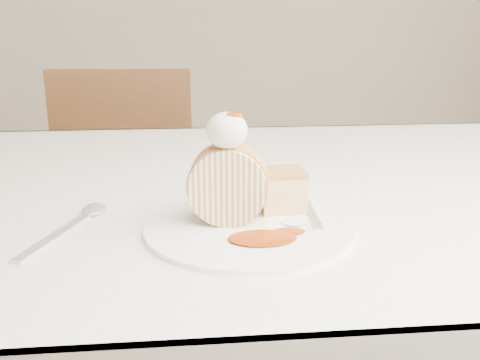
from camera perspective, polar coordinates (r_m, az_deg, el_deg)
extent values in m
cube|color=white|center=(0.85, -1.69, -1.27)|extent=(1.40, 0.90, 0.04)
cube|color=white|center=(1.31, -2.99, -0.47)|extent=(1.40, 0.01, 0.28)
cylinder|color=brown|center=(1.49, 22.21, -10.01)|extent=(0.06, 0.06, 0.71)
cube|color=brown|center=(1.85, -11.08, -1.98)|extent=(0.43, 0.43, 0.04)
cube|color=brown|center=(1.61, -12.42, 3.86)|extent=(0.41, 0.06, 0.43)
cylinder|color=brown|center=(2.07, -5.27, -6.18)|extent=(0.03, 0.03, 0.40)
cylinder|color=brown|center=(2.12, -14.82, -6.17)|extent=(0.03, 0.03, 0.40)
cylinder|color=brown|center=(1.75, -5.73, -10.52)|extent=(0.03, 0.03, 0.40)
cylinder|color=brown|center=(1.81, -17.06, -10.36)|extent=(0.03, 0.03, 0.40)
cylinder|color=white|center=(0.63, 0.99, -5.11)|extent=(0.26, 0.26, 0.01)
cylinder|color=#FFEEB1|center=(0.63, -1.29, -0.47)|extent=(0.10, 0.06, 0.09)
cube|color=#D28A4F|center=(0.68, 4.49, -1.34)|extent=(0.06, 0.05, 0.05)
ellipsoid|color=white|center=(0.61, -1.41, 5.31)|extent=(0.05, 0.05, 0.04)
ellipsoid|color=#822B05|center=(0.60, -0.79, 7.48)|extent=(0.02, 0.02, 0.01)
cube|color=silver|center=(0.67, 7.71, -3.65)|extent=(0.03, 0.15, 0.00)
cube|color=silver|center=(0.65, -19.18, -5.75)|extent=(0.08, 0.17, 0.00)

